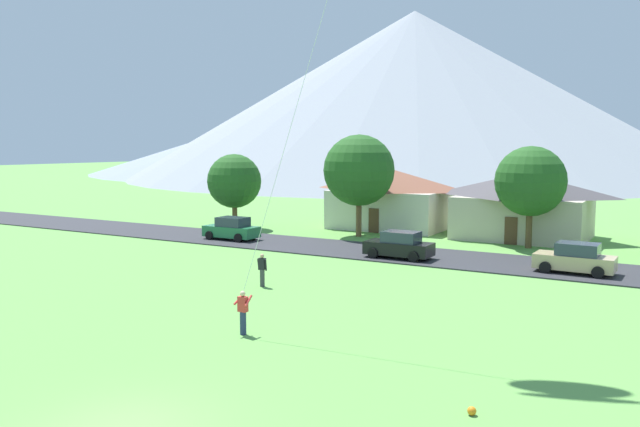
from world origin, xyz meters
The scene contains 13 objects.
road_strip centered at (0.00, 27.26, 0.04)m, with size 160.00×6.53×0.08m, color #2D2D33.
mountain_west_ridge centered at (-41.42, 123.75, 18.28)m, with size 124.88×124.88×36.56m, color #8E939E.
mountain_east_ridge centered at (-67.21, 141.79, 10.49)m, with size 132.86×132.86×20.99m, color gray.
house_leftmost centered at (1.30, 38.96, 2.60)m, with size 10.17×8.35×5.02m.
house_left_center centered at (-9.90, 39.24, 2.64)m, with size 10.11×7.30×5.10m.
tree_near_left centered at (2.74, 34.18, 4.64)m, with size 4.85×4.85×7.08m.
tree_left_of_center centered at (-10.03, 33.37, 5.17)m, with size 5.55×5.55×7.96m.
tree_center centered at (-21.27, 32.20, 4.08)m, with size 4.60×4.60×6.39m.
parked_car_tan_west_end centered at (6.91, 26.20, 0.87)m, with size 4.26×2.19×1.68m.
parked_car_black_mid_west centered at (-3.37, 25.70, 0.87)m, with size 4.20×2.09×1.68m.
parked_car_green_mid_east centered at (-17.36, 26.73, 0.87)m, with size 4.21×2.09×1.68m.
watcher_person centered at (-6.34, 15.02, 0.88)m, with size 0.56×0.24×1.68m.
soccer_ball centered at (7.34, 5.15, 0.12)m, with size 0.24×0.24×0.24m, color orange.
Camera 1 is at (11.88, -10.81, 7.12)m, focal length 35.58 mm.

